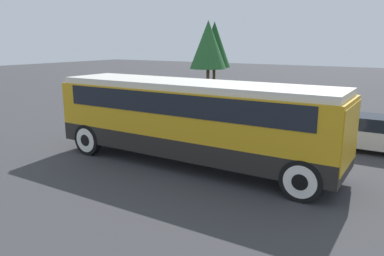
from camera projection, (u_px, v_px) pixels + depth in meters
name	position (u px, v px, depth m)	size (l,w,h in m)	color
ground_plane	(192.00, 164.00, 13.42)	(120.00, 120.00, 0.00)	#38383A
tour_bus	(194.00, 115.00, 12.96)	(10.38, 2.58, 2.95)	black
parked_car_near	(318.00, 115.00, 18.73)	(4.26, 1.78, 1.37)	black
parked_car_mid	(373.00, 134.00, 14.92)	(4.01, 1.80, 1.42)	silver
tree_left	(208.00, 45.00, 32.80)	(3.25, 3.25, 6.14)	brown
tree_center	(214.00, 45.00, 35.92)	(3.11, 3.11, 6.18)	brown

